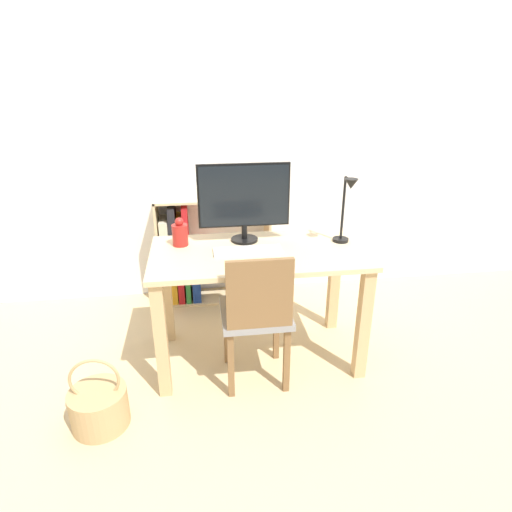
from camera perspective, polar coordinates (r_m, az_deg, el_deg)
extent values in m
plane|color=#CCB284|center=(2.95, 0.28, -13.07)|extent=(10.00, 10.00, 0.00)
cube|color=white|center=(3.43, -2.24, 15.68)|extent=(8.00, 0.05, 2.60)
cube|color=#D8BC8C|center=(2.58, 0.31, 0.38)|extent=(1.29, 0.68, 0.03)
cube|color=tan|center=(2.50, -12.54, -10.96)|extent=(0.07, 0.07, 0.73)
cube|color=tan|center=(2.66, 14.11, -8.89)|extent=(0.07, 0.07, 0.73)
cube|color=tan|center=(2.99, -11.86, -4.86)|extent=(0.07, 0.07, 0.73)
cube|color=tan|center=(3.13, 10.35, -3.46)|extent=(0.07, 0.07, 0.73)
cylinder|color=black|center=(2.74, -1.54, 2.22)|extent=(0.17, 0.17, 0.02)
cylinder|color=black|center=(2.72, -1.55, 3.30)|extent=(0.04, 0.04, 0.09)
cube|color=black|center=(2.65, -1.62, 8.07)|extent=(0.57, 0.02, 0.40)
cube|color=black|center=(2.65, -1.61, 8.04)|extent=(0.55, 0.03, 0.37)
cube|color=silver|center=(2.56, -1.09, 0.69)|extent=(0.41, 0.14, 0.02)
cylinder|color=#B2231E|center=(2.68, -10.09, 2.77)|extent=(0.10, 0.10, 0.13)
sphere|color=#B2231E|center=(2.66, -10.22, 4.51)|extent=(0.05, 0.05, 0.05)
cylinder|color=black|center=(2.78, 11.20, 2.14)|extent=(0.10, 0.10, 0.02)
cylinder|color=black|center=(2.71, 11.54, 6.24)|extent=(0.02, 0.02, 0.39)
cylinder|color=black|center=(2.62, 12.24, 10.05)|extent=(0.01, 0.10, 0.01)
cone|color=black|center=(2.58, 12.57, 9.36)|extent=(0.08, 0.08, 0.06)
cube|color=gray|center=(2.53, -0.13, -7.57)|extent=(0.40, 0.40, 0.04)
cube|color=brown|center=(2.27, 0.51, -5.14)|extent=(0.36, 0.03, 0.40)
cube|color=brown|center=(2.52, -3.37, -14.29)|extent=(0.04, 0.04, 0.43)
cube|color=brown|center=(2.56, 4.10, -13.67)|extent=(0.04, 0.04, 0.43)
cube|color=brown|center=(2.78, -3.95, -10.27)|extent=(0.04, 0.04, 0.43)
cube|color=brown|center=(2.82, 2.73, -9.77)|extent=(0.04, 0.04, 0.43)
cube|color=#D8BC8C|center=(3.48, -12.72, 0.48)|extent=(0.02, 0.28, 0.87)
cube|color=#D8BC8C|center=(3.51, 1.52, 1.25)|extent=(0.02, 0.28, 0.87)
cube|color=#D8BC8C|center=(3.65, -5.32, -5.36)|extent=(0.89, 0.28, 0.02)
cube|color=#D8BC8C|center=(3.33, -5.86, 7.71)|extent=(0.89, 0.28, 0.02)
cube|color=#D8BC8C|center=(3.47, -5.57, 0.88)|extent=(0.85, 0.28, 0.02)
cube|color=red|center=(3.58, -11.77, -3.27)|extent=(0.04, 0.24, 0.33)
cube|color=orange|center=(3.58, -10.83, -3.40)|extent=(0.05, 0.24, 0.30)
cube|color=red|center=(3.59, -9.89, -3.74)|extent=(0.05, 0.24, 0.25)
cube|color=#2D7F38|center=(3.58, -9.03, -3.26)|extent=(0.04, 0.24, 0.31)
cube|color=navy|center=(3.58, -7.93, -3.47)|extent=(0.07, 0.24, 0.27)
cube|color=beige|center=(3.43, -12.07, 2.72)|extent=(0.07, 0.24, 0.27)
cube|color=black|center=(3.40, -11.05, 3.68)|extent=(0.05, 0.24, 0.38)
cube|color=orange|center=(3.42, -10.12, 2.99)|extent=(0.04, 0.24, 0.29)
cube|color=red|center=(3.40, -9.38, 3.78)|extent=(0.04, 0.24, 0.38)
cylinder|color=tan|center=(2.55, -20.16, -18.47)|extent=(0.30, 0.30, 0.22)
torus|color=tan|center=(2.44, -20.77, -15.21)|extent=(0.26, 0.02, 0.26)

